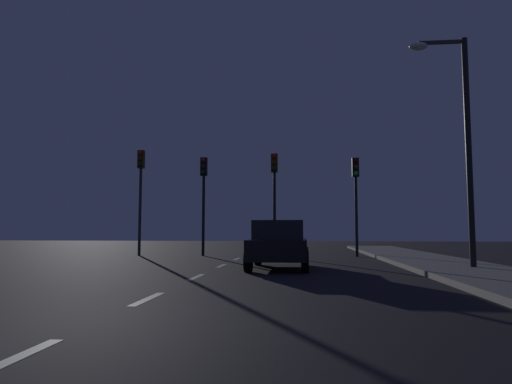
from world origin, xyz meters
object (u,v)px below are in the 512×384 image
Objects in this scene: car_stopped_ahead at (279,244)px; traffic_signal_center_right at (274,184)px; traffic_signal_center_left at (204,186)px; street_lamp_right at (459,129)px; traffic_signal_far_right at (356,187)px; traffic_signal_far_left at (141,182)px.

traffic_signal_center_right is at bearing 94.40° from car_stopped_ahead.
car_stopped_ahead is (4.00, -6.94, -2.59)m from traffic_signal_center_left.
traffic_signal_center_right is at bearing 0.00° from traffic_signal_center_left.
street_lamp_right reaches higher than traffic_signal_center_left.
street_lamp_right is at bearing -51.32° from traffic_signal_center_right.
traffic_signal_center_right is 3.86m from traffic_signal_far_right.
traffic_signal_center_left is 8.42m from car_stopped_ahead.
traffic_signal_center_right is 1.06× the size of traffic_signal_far_right.
traffic_signal_center_right is at bearing 179.99° from traffic_signal_far_right.
traffic_signal_center_left is 12.17m from street_lamp_right.
traffic_signal_far_right is at bearing -0.00° from traffic_signal_center_left.
traffic_signal_center_right is 7.46m from car_stopped_ahead.
traffic_signal_center_left is at bearing -0.02° from traffic_signal_far_left.
traffic_signal_far_right is 8.09m from car_stopped_ahead.
car_stopped_ahead is at bearing 173.74° from street_lamp_right.
car_stopped_ahead is at bearing -43.99° from traffic_signal_far_left.
traffic_signal_far_left is 1.09× the size of traffic_signal_center_left.
street_lamp_right is (9.51, -7.54, 0.92)m from traffic_signal_center_left.
traffic_signal_center_right reaches higher than car_stopped_ahead.
car_stopped_ahead is (0.53, -6.94, -2.68)m from traffic_signal_center_right.
traffic_signal_center_left is 0.67× the size of street_lamp_right.
traffic_signal_far_left is at bearing 179.99° from traffic_signal_center_right.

